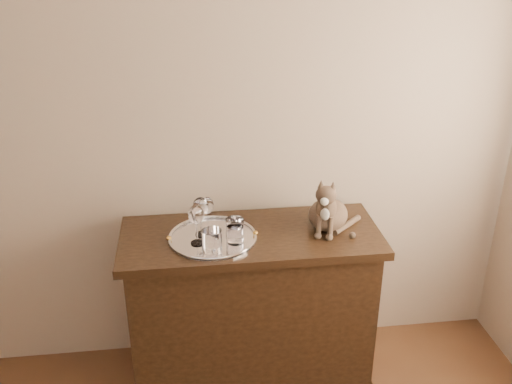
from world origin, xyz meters
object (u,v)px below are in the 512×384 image
at_px(tray, 213,238).
at_px(wine_glass_c, 196,225).
at_px(tumbler_a, 235,234).
at_px(tumbler_b, 212,241).
at_px(sideboard, 251,310).
at_px(wine_glass_b, 207,214).
at_px(cat, 329,201).
at_px(wine_glass_d, 201,216).
at_px(tumbler_c, 235,229).

relative_size(tray, wine_glass_c, 2.15).
distance_m(tumbler_a, tumbler_b, 0.12).
bearing_deg(wine_glass_c, tumbler_b, -48.84).
relative_size(sideboard, tumbler_a, 14.98).
height_order(sideboard, wine_glass_b, wine_glass_b).
distance_m(sideboard, wine_glass_b, 0.55).
xyz_separation_m(tray, wine_glass_b, (-0.02, 0.07, 0.09)).
bearing_deg(tumbler_a, tumbler_b, -151.35).
xyz_separation_m(sideboard, wine_glass_b, (-0.19, 0.04, 0.52)).
distance_m(wine_glass_b, cat, 0.56).
distance_m(tray, wine_glass_d, 0.11).
xyz_separation_m(wine_glass_c, cat, (0.61, 0.08, 0.04)).
relative_size(wine_glass_b, tumbler_b, 1.71).
distance_m(tray, tumbler_c, 0.11).
bearing_deg(sideboard, wine_glass_d, 178.66).
bearing_deg(cat, tumbler_c, -150.55).
height_order(tumbler_b, cat, cat).
height_order(wine_glass_b, tumbler_c, wine_glass_b).
height_order(wine_glass_b, tumbler_a, wine_glass_b).
bearing_deg(tumbler_a, wine_glass_c, 175.36).
relative_size(wine_glass_c, tumbler_a, 2.32).
relative_size(tumbler_a, cat, 0.29).
relative_size(sideboard, tumbler_b, 12.16).
height_order(wine_glass_d, tumbler_c, wine_glass_d).
bearing_deg(tray, sideboard, 9.64).
bearing_deg(cat, wine_glass_b, -160.50).
xyz_separation_m(wine_glass_b, tumbler_c, (0.12, -0.08, -0.04)).
height_order(sideboard, wine_glass_d, wine_glass_d).
xyz_separation_m(tray, tumbler_a, (0.10, -0.06, 0.04)).
xyz_separation_m(wine_glass_b, wine_glass_d, (-0.03, -0.04, 0.01)).
distance_m(wine_glass_b, wine_glass_c, 0.13).
bearing_deg(tray, wine_glass_d, 143.50).
bearing_deg(tumbler_b, tray, 85.90).
xyz_separation_m(wine_glass_c, wine_glass_d, (0.02, 0.08, 0.00)).
bearing_deg(wine_glass_c, tumbler_a, -4.64).
bearing_deg(tumbler_b, tumbler_c, 43.30).
xyz_separation_m(tumbler_a, cat, (0.44, 0.10, 0.09)).
bearing_deg(tray, tumbler_a, -29.54).
height_order(wine_glass_b, wine_glass_d, wine_glass_d).
relative_size(tray, tumbler_b, 4.05).
bearing_deg(tumbler_c, wine_glass_d, 162.47).
bearing_deg(wine_glass_b, sideboard, -12.19).
bearing_deg(tumbler_b, cat, 15.65).
bearing_deg(tray, tumbler_c, -6.48).
bearing_deg(tumbler_b, wine_glass_c, 131.16).
xyz_separation_m(wine_glass_b, tumbler_b, (0.01, -0.19, -0.04)).
height_order(tray, tumbler_c, tumbler_c).
bearing_deg(wine_glass_d, tray, -36.50).
height_order(tray, wine_glass_d, wine_glass_d).
bearing_deg(wine_glass_b, cat, -3.24).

